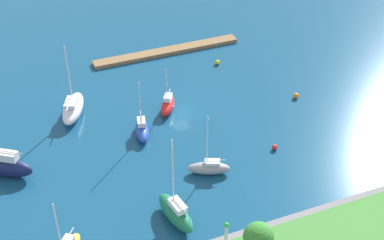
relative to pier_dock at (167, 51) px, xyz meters
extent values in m
plane|color=navy|center=(4.14, 17.70, -0.32)|extent=(160.00, 160.00, 0.00)
cube|color=olive|center=(0.00, 0.00, 0.00)|extent=(26.30, 2.25, 0.64)
cube|color=gray|center=(4.14, 44.81, 0.33)|extent=(57.36, 3.15, 1.29)
cylinder|color=silver|center=(9.32, 44.81, 2.57)|extent=(0.36, 0.36, 3.20)
sphere|color=green|center=(9.32, 44.81, 4.42)|extent=(0.56, 0.56, 0.56)
sphere|color=#337F2D|center=(7.46, 48.22, 5.33)|extent=(3.14, 3.14, 3.14)
cylinder|color=silver|center=(25.75, 39.39, 5.06)|extent=(0.15, 0.15, 6.95)
cylinder|color=silver|center=(24.89, 38.32, 2.36)|extent=(1.81, 2.23, 0.12)
ellipsoid|color=gray|center=(5.68, 31.83, 0.48)|extent=(5.72, 3.71, 1.59)
cube|color=silver|center=(5.28, 32.00, 1.50)|extent=(2.22, 1.73, 0.46)
cylinder|color=silver|center=(5.93, 31.73, 4.99)|extent=(0.13, 0.13, 7.43)
cylinder|color=silver|center=(4.82, 32.19, 1.88)|extent=(2.27, 1.02, 0.10)
ellipsoid|color=white|center=(19.12, 12.55, 0.83)|extent=(5.58, 8.22, 2.29)
cube|color=silver|center=(19.38, 13.12, 2.30)|extent=(2.59, 3.22, 0.65)
cylinder|color=silver|center=(18.96, 12.19, 6.44)|extent=(0.19, 0.19, 8.93)
cylinder|color=silver|center=(19.75, 13.97, 2.78)|extent=(1.72, 3.63, 0.15)
ellipsoid|color=#141E4C|center=(29.79, 22.56, 1.03)|extent=(7.19, 5.81, 2.70)
cube|color=silver|center=(29.31, 22.88, 2.95)|extent=(2.87, 2.51, 1.13)
cylinder|color=silver|center=(28.80, 23.23, 3.66)|extent=(2.66, 1.87, 0.14)
ellipsoid|color=#2347B2|center=(11.21, 21.01, 0.50)|extent=(2.94, 5.51, 1.64)
cube|color=silver|center=(11.12, 20.61, 1.69)|extent=(1.49, 2.08, 0.73)
cylinder|color=silver|center=(11.27, 21.27, 4.98)|extent=(0.13, 0.13, 7.30)
cylinder|color=silver|center=(10.99, 20.00, 2.20)|extent=(0.67, 2.56, 0.10)
ellipsoid|color=red|center=(5.90, 16.81, 0.60)|extent=(4.09, 5.02, 1.83)
cube|color=silver|center=(5.69, 16.49, 1.87)|extent=(1.82, 2.03, 0.71)
cylinder|color=silver|center=(6.03, 17.02, 4.27)|extent=(0.12, 0.12, 5.52)
cylinder|color=silver|center=(5.44, 16.10, 2.37)|extent=(1.26, 1.88, 0.09)
ellipsoid|color=#19724C|center=(12.54, 37.99, 0.91)|extent=(3.30, 7.04, 2.45)
cube|color=silver|center=(12.45, 38.52, 2.53)|extent=(1.70, 2.62, 0.80)
cylinder|color=silver|center=(12.60, 37.65, 6.77)|extent=(0.16, 0.16, 9.27)
cylinder|color=silver|center=(12.37, 38.96, 3.08)|extent=(0.59, 2.63, 0.13)
sphere|color=orange|center=(-13.72, 20.87, 0.11)|extent=(0.86, 0.86, 0.86)
sphere|color=yellow|center=(-6.62, 6.98, 0.10)|extent=(0.83, 0.83, 0.83)
sphere|color=red|center=(-4.55, 30.75, 0.06)|extent=(0.76, 0.76, 0.76)
camera|label=1|loc=(27.23, 79.78, 46.60)|focal=50.83mm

